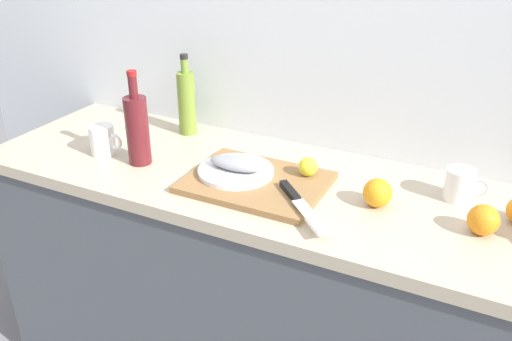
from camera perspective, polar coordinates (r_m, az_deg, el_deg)
The scene contains 13 objects.
back_wall at distance 1.82m, azimuth 7.01°, elevation 12.97°, with size 3.20×0.05×2.50m, color silver.
kitchen_counter at distance 1.91m, azimuth 2.21°, elevation -13.18°, with size 2.00×0.60×0.90m.
cutting_board at distance 1.63m, azimuth 0.00°, elevation -1.26°, with size 0.41×0.32×0.02m, color olive.
white_plate at distance 1.66m, azimuth -2.14°, elevation -0.05°, with size 0.23×0.23×0.01m, color white.
fish_fillet at distance 1.65m, azimuth -2.15°, elevation 0.74°, with size 0.18×0.07×0.04m, color gray.
chef_knife at distance 1.51m, azimuth 4.35°, elevation -3.10°, with size 0.23×0.22×0.02m.
lemon_0 at distance 1.65m, azimuth 5.51°, elevation 0.40°, with size 0.06×0.06×0.06m, color yellow.
olive_oil_bottle at distance 1.99m, azimuth -7.32°, elevation 7.20°, with size 0.06×0.06×0.29m.
wine_bottle at distance 1.77m, azimuth -12.39°, elevation 4.34°, with size 0.07×0.07×0.31m.
coffee_mug_0 at distance 1.89m, azimuth -15.80°, elevation 3.10°, with size 0.12×0.08×0.10m.
coffee_mug_1 at distance 1.65m, azimuth 20.73°, elevation -1.41°, with size 0.12×0.08×0.09m.
orange_0 at distance 1.51m, azimuth 22.82°, elevation -4.82°, with size 0.08×0.08×0.08m, color orange.
orange_2 at distance 1.55m, azimuth 12.67°, elevation -2.31°, with size 0.08×0.08×0.08m, color orange.
Camera 1 is at (0.59, -1.35, 1.67)m, focal length 37.99 mm.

